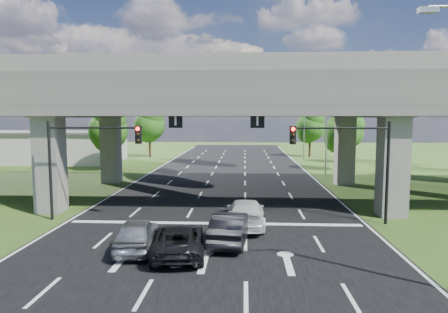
# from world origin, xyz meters

# --- Properties ---
(ground) EXTENTS (160.00, 160.00, 0.00)m
(ground) POSITION_xyz_m (0.00, 0.00, 0.00)
(ground) COLOR #2C4917
(ground) RESTS_ON ground
(road) EXTENTS (18.00, 120.00, 0.03)m
(road) POSITION_xyz_m (0.00, 10.00, 0.01)
(road) COLOR black
(road) RESTS_ON ground
(overpass) EXTENTS (80.00, 15.00, 10.00)m
(overpass) POSITION_xyz_m (0.00, 12.00, 7.92)
(overpass) COLOR #3E3B38
(overpass) RESTS_ON ground
(warehouse) EXTENTS (20.00, 10.00, 4.00)m
(warehouse) POSITION_xyz_m (-26.00, 35.00, 2.00)
(warehouse) COLOR #9E9E99
(warehouse) RESTS_ON ground
(signal_right) EXTENTS (5.76, 0.54, 6.00)m
(signal_right) POSITION_xyz_m (7.82, 3.94, 4.19)
(signal_right) COLOR black
(signal_right) RESTS_ON ground
(signal_left) EXTENTS (5.76, 0.54, 6.00)m
(signal_left) POSITION_xyz_m (-7.82, 3.94, 4.19)
(signal_left) COLOR black
(signal_left) RESTS_ON ground
(streetlight_far) EXTENTS (3.38, 0.25, 10.00)m
(streetlight_far) POSITION_xyz_m (10.10, 24.00, 5.85)
(streetlight_far) COLOR gray
(streetlight_far) RESTS_ON ground
(streetlight_beyond) EXTENTS (3.38, 0.25, 10.00)m
(streetlight_beyond) POSITION_xyz_m (10.10, 40.00, 5.85)
(streetlight_beyond) COLOR gray
(streetlight_beyond) RESTS_ON ground
(tree_left_near) EXTENTS (4.50, 4.50, 7.80)m
(tree_left_near) POSITION_xyz_m (-13.95, 26.00, 4.82)
(tree_left_near) COLOR black
(tree_left_near) RESTS_ON ground
(tree_left_mid) EXTENTS (3.91, 3.90, 6.76)m
(tree_left_mid) POSITION_xyz_m (-16.95, 34.00, 4.17)
(tree_left_mid) COLOR black
(tree_left_mid) RESTS_ON ground
(tree_left_far) EXTENTS (4.80, 4.80, 8.32)m
(tree_left_far) POSITION_xyz_m (-12.95, 42.00, 5.14)
(tree_left_far) COLOR black
(tree_left_far) RESTS_ON ground
(tree_right_near) EXTENTS (4.20, 4.20, 7.28)m
(tree_right_near) POSITION_xyz_m (13.05, 28.00, 4.50)
(tree_right_near) COLOR black
(tree_right_near) RESTS_ON ground
(tree_right_mid) EXTENTS (3.91, 3.90, 6.76)m
(tree_right_mid) POSITION_xyz_m (16.05, 36.00, 4.17)
(tree_right_mid) COLOR black
(tree_right_mid) RESTS_ON ground
(tree_right_far) EXTENTS (4.50, 4.50, 7.80)m
(tree_right_far) POSITION_xyz_m (12.05, 44.00, 4.82)
(tree_right_far) COLOR black
(tree_right_far) RESTS_ON ground
(car_silver) EXTENTS (2.22, 4.52, 1.48)m
(car_silver) POSITION_xyz_m (-3.30, -1.29, 0.77)
(car_silver) COLOR #A0A4A8
(car_silver) RESTS_ON road
(car_dark) EXTENTS (2.10, 4.80, 1.53)m
(car_dark) POSITION_xyz_m (1.06, -0.02, 0.80)
(car_dark) COLOR black
(car_dark) RESTS_ON road
(car_white) EXTENTS (2.15, 5.24, 1.52)m
(car_white) POSITION_xyz_m (1.80, 3.00, 0.79)
(car_white) COLOR silver
(car_white) RESTS_ON road
(car_trailing) EXTENTS (2.79, 5.06, 1.34)m
(car_trailing) POSITION_xyz_m (-1.24, -1.88, 0.70)
(car_trailing) COLOR black
(car_trailing) RESTS_ON road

